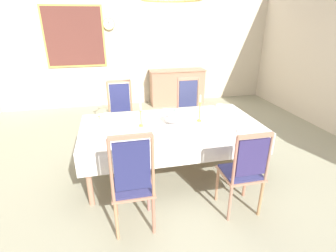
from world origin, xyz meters
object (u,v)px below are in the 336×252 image
object	(u,v)px
dining_table	(171,128)
candlestick_east	(200,111)
mounted_clock	(109,24)
chair_north_b	(190,109)
chair_south_a	(132,182)
candlestick_west	(141,117)
chair_north_a	(121,114)
framed_painting	(74,37)
bowl_far_right	(243,131)
spoon_primary	(99,117)
sideboard	(177,87)
bowl_far_left	(221,106)
spoon_secondary	(173,110)
soup_tureen	(174,117)
chair_south_b	(244,170)
bowl_near_left	(107,115)
bowl_near_right	(167,111)

from	to	relation	value
dining_table	candlestick_east	distance (m)	0.48
mounted_clock	chair_north_b	bearing A→B (deg)	-61.89
chair_south_a	candlestick_west	world-z (taller)	chair_south_a
chair_north_a	framed_painting	bearing A→B (deg)	-70.31
chair_south_a	chair_north_a	xyz separation A→B (m)	(-0.00, 2.06, -0.01)
candlestick_east	framed_painting	bearing A→B (deg)	119.12
bowl_far_right	mounted_clock	world-z (taller)	mounted_clock
candlestick_east	spoon_primary	distance (m)	1.49
spoon_primary	sideboard	world-z (taller)	sideboard
bowl_far_left	spoon_secondary	world-z (taller)	bowl_far_left
sideboard	chair_north_b	bearing A→B (deg)	81.31
candlestick_east	bowl_far_right	xyz separation A→B (m)	(0.42, -0.49, -0.14)
soup_tureen	chair_south_b	bearing A→B (deg)	-61.59
dining_table	bowl_near_left	distance (m)	0.99
chair_north_a	mounted_clock	distance (m)	2.82
dining_table	mounted_clock	bearing A→B (deg)	101.49
chair_north_b	bowl_far_right	bearing A→B (deg)	98.86
soup_tureen	candlestick_west	size ratio (longest dim) A/B	0.78
chair_north_a	chair_south_b	xyz separation A→B (m)	(1.24, -2.05, -0.03)
chair_south_b	spoon_secondary	world-z (taller)	chair_south_b
bowl_far_right	sideboard	bearing A→B (deg)	88.49
chair_north_a	framed_painting	distance (m)	2.84
candlestick_east	spoon_secondary	distance (m)	0.60
chair_north_a	soup_tureen	world-z (taller)	chair_north_a
dining_table	mounted_clock	distance (m)	3.77
chair_south_a	spoon_primary	xyz separation A→B (m)	(-0.34, 1.52, 0.18)
candlestick_east	spoon_secondary	size ratio (longest dim) A/B	2.19
chair_north_a	bowl_far_right	xyz separation A→B (m)	(1.48, -1.52, 0.20)
chair_north_a	candlestick_east	distance (m)	1.52
chair_south_b	bowl_near_left	xyz separation A→B (m)	(-1.46, 1.49, 0.24)
chair_north_a	bowl_near_right	bearing A→B (deg)	142.14
chair_south_b	spoon_primary	size ratio (longest dim) A/B	6.01
soup_tureen	mounted_clock	size ratio (longest dim) A/B	0.95
soup_tureen	candlestick_east	bearing A→B (deg)	0.00
chair_north_b	spoon_secondary	size ratio (longest dim) A/B	6.56
chair_south_a	spoon_secondary	distance (m)	1.75
chair_south_b	bowl_near_right	size ratio (longest dim) A/B	6.71
framed_painting	chair_north_b	bearing A→B (deg)	-49.14
bowl_far_right	mounted_clock	distance (m)	4.42
bowl_near_left	sideboard	distance (m)	3.31
mounted_clock	bowl_far_right	bearing A→B (deg)	-68.76
mounted_clock	framed_painting	world-z (taller)	framed_painting
bowl_near_left	candlestick_west	bearing A→B (deg)	-45.94
chair_north_a	sideboard	size ratio (longest dim) A/B	0.81
soup_tureen	spoon_primary	size ratio (longest dim) A/B	1.45
bowl_far_left	spoon_secondary	bearing A→B (deg)	179.72
candlestick_west	bowl_far_right	bearing A→B (deg)	-21.58
spoon_primary	mounted_clock	distance (m)	3.23
chair_south_a	chair_south_b	xyz separation A→B (m)	(1.24, 0.01, -0.04)
bowl_near_left	spoon_secondary	world-z (taller)	bowl_near_left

